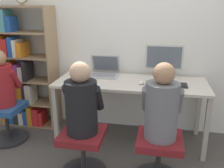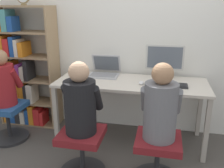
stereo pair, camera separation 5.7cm
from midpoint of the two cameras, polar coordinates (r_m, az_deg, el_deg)
ground_plane at (r=3.01m, az=3.68°, el=-15.69°), size 14.00×14.00×0.00m
wall_back at (r=3.27m, az=6.15°, el=11.45°), size 10.00×0.05×2.60m
desk at (r=3.00m, az=4.92°, el=-0.89°), size 1.79×0.68×0.78m
desktop_monitor at (r=3.10m, az=12.42°, el=5.02°), size 0.46×0.22×0.42m
laptop at (r=3.21m, az=-1.24°, el=2.90°), size 0.37×0.36×0.25m
keyboard at (r=2.88m, az=12.92°, el=-0.16°), size 0.46×0.16×0.03m
computer_mouse_by_keyboard at (r=2.89m, az=7.26°, el=0.26°), size 0.06×0.10×0.03m
office_chair_left at (r=2.52m, az=10.98°, el=-15.98°), size 0.47×0.47×0.48m
office_chair_right at (r=2.58m, az=-6.20°, el=-14.72°), size 0.47×0.47×0.48m
person_at_monitor at (r=2.28m, az=11.75°, el=-5.04°), size 0.37×0.34×0.71m
person_at_laptop at (r=2.36m, az=-6.57°, el=-4.18°), size 0.37×0.33×0.70m
bookshelf at (r=3.66m, az=-19.54°, el=2.23°), size 0.81×0.33×1.64m
office_chair_side at (r=3.43m, az=-22.27°, el=-7.45°), size 0.47×0.47×0.48m
person_near_shelf at (r=3.26m, az=-23.26°, el=0.64°), size 0.35×0.32×0.68m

